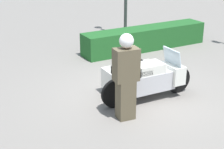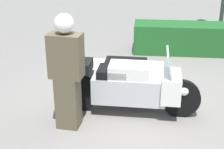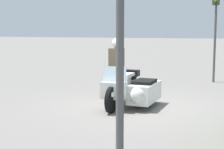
{
  "view_description": "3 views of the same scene",
  "coord_description": "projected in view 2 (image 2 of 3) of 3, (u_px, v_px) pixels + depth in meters",
  "views": [
    {
      "loc": [
        -4.27,
        -6.42,
        3.55
      ],
      "look_at": [
        -1.0,
        -0.55,
        0.9
      ],
      "focal_mm": 55.0,
      "sensor_mm": 36.0,
      "label": 1
    },
    {
      "loc": [
        0.31,
        -5.64,
        2.93
      ],
      "look_at": [
        -0.24,
        -0.1,
        0.6
      ],
      "focal_mm": 55.0,
      "sensor_mm": 36.0,
      "label": 2
    },
    {
      "loc": [
        8.92,
        2.56,
        2.09
      ],
      "look_at": [
        -0.71,
        -0.98,
        0.75
      ],
      "focal_mm": 55.0,
      "sensor_mm": 36.0,
      "label": 3
    }
  ],
  "objects": [
    {
      "name": "ground_plane",
      "position": [
        126.0,
        103.0,
        6.34
      ],
      "size": [
        160.0,
        160.0,
        0.0
      ],
      "primitive_type": "plane",
      "color": "slate"
    },
    {
      "name": "police_motorcycle",
      "position": [
        133.0,
        81.0,
        6.08
      ],
      "size": [
        2.42,
        1.25,
        1.16
      ],
      "rotation": [
        0.0,
        0.0,
        -0.03
      ],
      "color": "black",
      "rests_on": "ground"
    },
    {
      "name": "hedge_bush_curbside",
      "position": [
        224.0,
        39.0,
        8.76
      ],
      "size": [
        4.58,
        0.81,
        0.75
      ],
      "primitive_type": "cube",
      "color": "#1E5623",
      "rests_on": "ground"
    },
    {
      "name": "officer_rider",
      "position": [
        67.0,
        70.0,
        5.23
      ],
      "size": [
        0.53,
        0.36,
        1.85
      ],
      "rotation": [
        0.0,
        0.0,
        1.46
      ],
      "color": "brown",
      "rests_on": "ground"
    }
  ]
}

